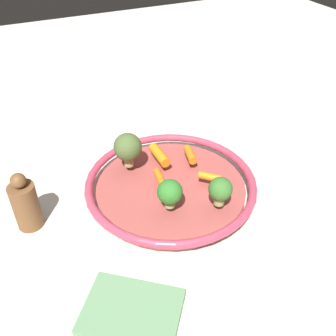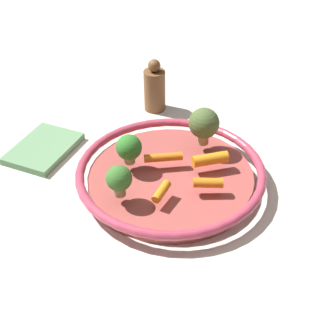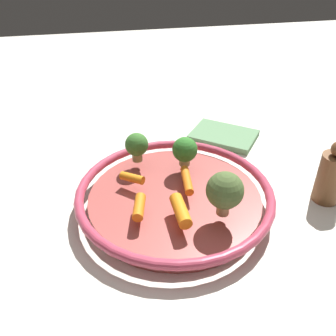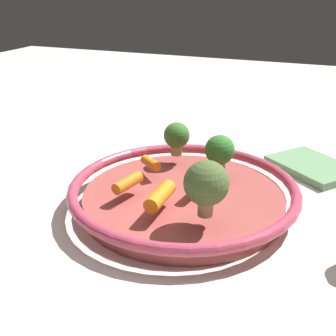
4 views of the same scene
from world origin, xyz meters
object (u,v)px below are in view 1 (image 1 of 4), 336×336
object	(u,v)px
baby_carrot_left	(210,177)
broccoli_floret_large	(170,192)
serving_bowl	(171,186)
broccoli_floret_edge	(128,148)
baby_carrot_center	(159,155)
baby_carrot_back	(190,155)
baby_carrot_near_rim	(162,182)
broccoli_floret_mid	(220,190)
pepper_mill	(25,204)
dish_towel	(132,312)

from	to	relation	value
baby_carrot_left	broccoli_floret_large	xyz separation A→B (m)	(0.10, 0.03, 0.02)
serving_bowl	broccoli_floret_edge	xyz separation A→B (m)	(0.06, -0.08, 0.06)
serving_bowl	baby_carrot_center	size ratio (longest dim) A/B	5.27
baby_carrot_back	serving_bowl	bearing A→B (deg)	34.89
baby_carrot_near_rim	baby_carrot_left	bearing A→B (deg)	163.93
broccoli_floret_edge	broccoli_floret_large	world-z (taller)	broccoli_floret_edge
baby_carrot_back	broccoli_floret_mid	distance (m)	0.15
broccoli_floret_mid	pepper_mill	bearing A→B (deg)	-22.83
baby_carrot_left	pepper_mill	world-z (taller)	pepper_mill
serving_bowl	broccoli_floret_mid	world-z (taller)	broccoli_floret_mid
broccoli_floret_edge	dish_towel	world-z (taller)	broccoli_floret_edge
pepper_mill	baby_carrot_center	bearing A→B (deg)	-172.66
pepper_mill	dish_towel	bearing A→B (deg)	112.67
broccoli_floret_large	pepper_mill	distance (m)	0.26
serving_bowl	baby_carrot_back	size ratio (longest dim) A/B	6.75
baby_carrot_back	broccoli_floret_edge	xyz separation A→B (m)	(0.13, -0.03, 0.03)
broccoli_floret_edge	baby_carrot_left	bearing A→B (deg)	138.38
baby_carrot_near_rim	broccoli_floret_large	distance (m)	0.06
serving_bowl	dish_towel	world-z (taller)	serving_bowl
baby_carrot_left	baby_carrot_center	bearing A→B (deg)	-59.69
serving_bowl	dish_towel	distance (m)	0.27
serving_bowl	broccoli_floret_mid	xyz separation A→B (m)	(-0.05, 0.10, 0.05)
baby_carrot_near_rim	dish_towel	bearing A→B (deg)	55.68
serving_bowl	baby_carrot_back	distance (m)	0.09
broccoli_floret_large	broccoli_floret_mid	bearing A→B (deg)	158.71
broccoli_floret_edge	pepper_mill	distance (m)	0.22
baby_carrot_near_rim	broccoli_floret_edge	distance (m)	0.10
baby_carrot_back	pepper_mill	size ratio (longest dim) A/B	0.42
broccoli_floret_edge	broccoli_floret_mid	bearing A→B (deg)	121.23
broccoli_floret_mid	broccoli_floret_large	bearing A→B (deg)	-21.29
dish_towel	broccoli_floret_mid	bearing A→B (deg)	-151.62
serving_bowl	dish_towel	size ratio (longest dim) A/B	2.38
baby_carrot_back	pepper_mill	xyz separation A→B (m)	(0.34, 0.01, 0.00)
baby_carrot_center	pepper_mill	xyz separation A→B (m)	(0.28, 0.04, -0.00)
baby_carrot_left	broccoli_floret_mid	xyz separation A→B (m)	(0.02, 0.07, 0.03)
baby_carrot_left	broccoli_floret_mid	world-z (taller)	broccoli_floret_mid
baby_carrot_near_rim	broccoli_floret_edge	xyz separation A→B (m)	(0.04, -0.09, 0.04)
broccoli_floret_mid	dish_towel	world-z (taller)	broccoli_floret_mid
baby_carrot_back	pepper_mill	distance (m)	0.34
baby_carrot_center	dish_towel	world-z (taller)	baby_carrot_center
baby_carrot_center	baby_carrot_back	bearing A→B (deg)	158.59
baby_carrot_near_rim	dish_towel	distance (m)	0.26
broccoli_floret_large	broccoli_floret_edge	bearing A→B (deg)	-80.51
serving_bowl	baby_carrot_back	xyz separation A→B (m)	(-0.07, -0.05, 0.03)
serving_bowl	baby_carrot_back	world-z (taller)	baby_carrot_back
baby_carrot_near_rim	baby_carrot_back	world-z (taller)	baby_carrot_back
baby_carrot_center	broccoli_floret_large	bearing A→B (deg)	73.50
broccoli_floret_edge	baby_carrot_center	bearing A→B (deg)	173.26
serving_bowl	broccoli_floret_large	distance (m)	0.09
pepper_mill	baby_carrot_back	bearing A→B (deg)	-177.95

